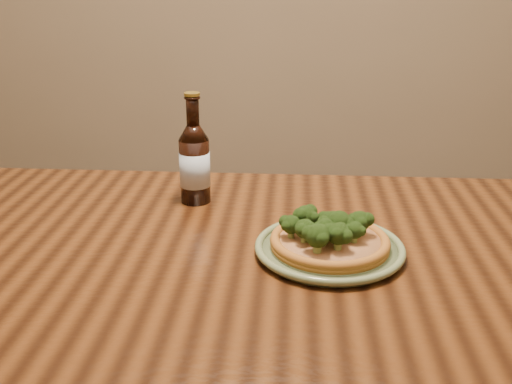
# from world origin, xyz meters

# --- Properties ---
(table) EXTENTS (1.60, 0.90, 0.75)m
(table) POSITION_xyz_m (0.00, 0.10, 0.66)
(table) COLOR #47250F
(table) RESTS_ON ground
(plate) EXTENTS (0.27, 0.27, 0.02)m
(plate) POSITION_xyz_m (0.14, 0.12, 0.76)
(plate) COLOR #697954
(plate) RESTS_ON table
(pizza) EXTENTS (0.21, 0.21, 0.07)m
(pizza) POSITION_xyz_m (0.14, 0.12, 0.78)
(pizza) COLOR #9E6223
(pizza) RESTS_ON plate
(beer_bottle) EXTENTS (0.07, 0.07, 0.24)m
(beer_bottle) POSITION_xyz_m (-0.14, 0.36, 0.84)
(beer_bottle) COLOR black
(beer_bottle) RESTS_ON table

